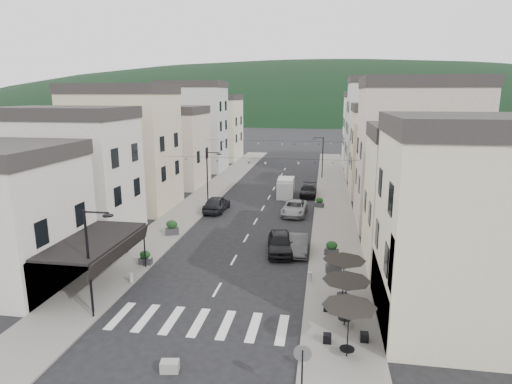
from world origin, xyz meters
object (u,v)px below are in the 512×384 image
Objects in this scene: parked_car_b at (298,244)px; parked_car_d at (308,191)px; parked_car_e at (217,204)px; pedestrian_a at (125,242)px; parked_car_a at (280,243)px; parked_car_c at (295,208)px; delivery_van at (286,187)px; pedestrian_b at (126,238)px.

parked_car_b is 19.19m from parked_car_d.
parked_car_e is 13.66m from pedestrian_a.
parked_car_d is 0.95× the size of parked_car_e.
parked_car_a is 11.86m from pedestrian_a.
delivery_van is (-1.64, 8.00, 0.41)m from parked_car_c.
parked_car_e is (-9.20, -8.46, 0.16)m from parked_car_d.
pedestrian_a is (-10.35, -21.16, -0.13)m from delivery_van.
pedestrian_b is (-0.17, 0.60, 0.07)m from pedestrian_a.
parked_car_d is 25.21m from pedestrian_a.
parked_car_b is 0.81× the size of parked_car_c.
parked_car_a is at bearing -93.36° from parked_car_d.
parked_car_d is at bearing -134.88° from parked_car_e.
parked_car_a reaches higher than parked_car_c.
parked_car_c is 17.49m from pedestrian_b.
delivery_van is (6.50, 8.05, 0.28)m from parked_car_e.
pedestrian_b is at bearing 81.63° from pedestrian_a.
parked_car_c is at bearing 93.86° from parked_car_b.
parked_car_a is 1.16× the size of parked_car_b.
delivery_van is (-2.70, -0.41, 0.44)m from parked_car_d.
delivery_van reaches higher than parked_car_c.
parked_car_a is 0.97× the size of parked_car_e.
delivery_van is at bearing 104.86° from parked_car_c.
pedestrian_a is at bearing 76.17° from parked_car_e.
pedestrian_a is at bearing -171.39° from parked_car_b.
parked_car_c is 1.03× the size of parked_car_e.
delivery_van reaches higher than parked_car_b.
parked_car_e is 13.14m from pedestrian_b.
parked_car_a is at bearing -88.44° from parked_car_c.
pedestrian_a is 0.93× the size of pedestrian_b.
delivery_van is at bearing -170.68° from parked_car_d.
parked_car_c reaches higher than parked_car_b.
parked_car_b is 14.13m from parked_car_e.
parked_car_a is 2.73× the size of pedestrian_a.
pedestrian_b is at bearing -130.77° from parked_car_c.
parked_car_b is at bearing -83.46° from delivery_van.
pedestrian_b reaches higher than pedestrian_a.
delivery_van reaches higher than pedestrian_a.
parked_car_e is at bearing 117.73° from parked_car_a.
pedestrian_a is (-3.84, -13.11, 0.15)m from parked_car_e.
pedestrian_b is (-13.21, -20.97, 0.38)m from parked_car_d.
parked_car_a reaches higher than parked_car_b.
delivery_van is at bearing 86.15° from parked_car_a.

